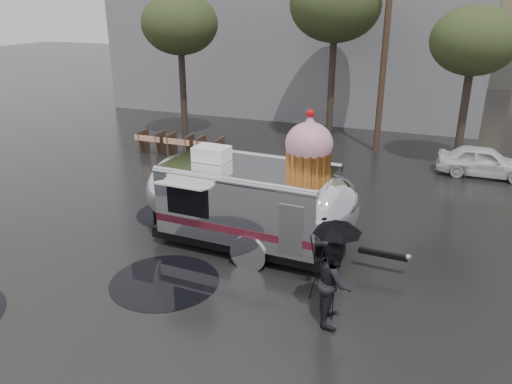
% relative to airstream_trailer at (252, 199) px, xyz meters
% --- Properties ---
extents(ground, '(120.00, 120.00, 0.00)m').
position_rel_airstream_trailer_xyz_m(ground, '(-0.73, -2.98, -1.46)').
color(ground, black).
rests_on(ground, ground).
extents(puddles, '(13.26, 11.00, 0.01)m').
position_rel_airstream_trailer_xyz_m(puddles, '(-1.99, -2.60, -1.45)').
color(puddles, black).
rests_on(puddles, ground).
extents(grey_building, '(22.00, 12.00, 13.00)m').
position_rel_airstream_trailer_xyz_m(grey_building, '(-4.73, 21.02, 5.04)').
color(grey_building, slate).
rests_on(grey_building, ground).
extents(utility_pole, '(1.60, 0.28, 9.00)m').
position_rel_airstream_trailer_xyz_m(utility_pole, '(1.77, 11.02, 3.16)').
color(utility_pole, '#473323').
rests_on(utility_pole, ground).
extents(tree_left, '(3.64, 3.64, 6.95)m').
position_rel_airstream_trailer_xyz_m(tree_left, '(-7.73, 10.02, 4.03)').
color(tree_left, '#382D26').
rests_on(tree_left, ground).
extents(tree_mid, '(4.20, 4.20, 8.03)m').
position_rel_airstream_trailer_xyz_m(tree_mid, '(-0.73, 12.02, 4.88)').
color(tree_mid, '#382D26').
rests_on(tree_mid, ground).
extents(tree_right, '(3.36, 3.36, 6.42)m').
position_rel_airstream_trailer_xyz_m(tree_right, '(5.27, 10.02, 3.60)').
color(tree_right, '#382D26').
rests_on(tree_right, ground).
extents(barricade_row, '(4.30, 0.80, 1.00)m').
position_rel_airstream_trailer_xyz_m(barricade_row, '(-6.28, 6.98, -0.94)').
color(barricade_row, '#473323').
rests_on(barricade_row, ground).
extents(airstream_trailer, '(7.72, 3.02, 4.16)m').
position_rel_airstream_trailer_xyz_m(airstream_trailer, '(0.00, 0.00, 0.00)').
color(airstream_trailer, silver).
rests_on(airstream_trailer, ground).
extents(person_right, '(0.70, 1.01, 1.92)m').
position_rel_airstream_trailer_xyz_m(person_right, '(2.94, -2.64, -0.50)').
color(person_right, black).
rests_on(person_right, ground).
extents(umbrella_black, '(1.23, 1.23, 2.39)m').
position_rel_airstream_trailer_xyz_m(umbrella_black, '(2.94, -2.64, 0.51)').
color(umbrella_black, black).
rests_on(umbrella_black, ground).
extents(tripod, '(0.65, 0.61, 1.58)m').
position_rel_airstream_trailer_xyz_m(tripod, '(2.45, -1.77, -0.51)').
color(tripod, black).
rests_on(tripod, ground).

